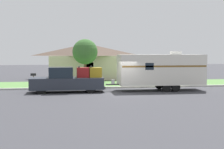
{
  "coord_description": "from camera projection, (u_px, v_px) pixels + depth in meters",
  "views": [
    {
      "loc": [
        -4.32,
        -24.03,
        3.2
      ],
      "look_at": [
        -0.57,
        1.42,
        1.4
      ],
      "focal_mm": 50.0,
      "sensor_mm": 36.0,
      "label": 1
    }
  ],
  "objects": [
    {
      "name": "travel_trailer",
      "position": [
        161.0,
        70.0,
        26.38
      ],
      "size": [
        8.31,
        2.35,
        3.33
      ],
      "color": "black",
      "rests_on": "ground_plane"
    },
    {
      "name": "ground_plane",
      "position": [
        122.0,
        93.0,
        24.57
      ],
      "size": [
        120.0,
        120.0,
        0.0
      ],
      "primitive_type": "plane",
      "color": "#38383D"
    },
    {
      "name": "curb_strip",
      "position": [
        115.0,
        87.0,
        28.27
      ],
      "size": [
        80.0,
        0.3,
        0.14
      ],
      "color": "beige",
      "rests_on": "ground_plane"
    },
    {
      "name": "lawn_strip",
      "position": [
        109.0,
        84.0,
        31.87
      ],
      "size": [
        80.0,
        7.0,
        0.03
      ],
      "color": "#568442",
      "rests_on": "ground_plane"
    },
    {
      "name": "house_across_street",
      "position": [
        87.0,
        60.0,
        39.28
      ],
      "size": [
        9.79,
        8.23,
        4.34
      ],
      "color": "beige",
      "rests_on": "ground_plane"
    },
    {
      "name": "mailbox",
      "position": [
        33.0,
        77.0,
        28.0
      ],
      "size": [
        0.48,
        0.2,
        1.35
      ],
      "color": "brown",
      "rests_on": "ground_plane"
    },
    {
      "name": "tree_in_yard",
      "position": [
        85.0,
        52.0,
        30.93
      ],
      "size": [
        2.51,
        2.51,
        4.56
      ],
      "color": "brown",
      "rests_on": "ground_plane"
    },
    {
      "name": "pickup_truck",
      "position": [
        68.0,
        81.0,
        25.3
      ],
      "size": [
        5.98,
        1.95,
        2.1
      ],
      "color": "black",
      "rests_on": "ground_plane"
    }
  ]
}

